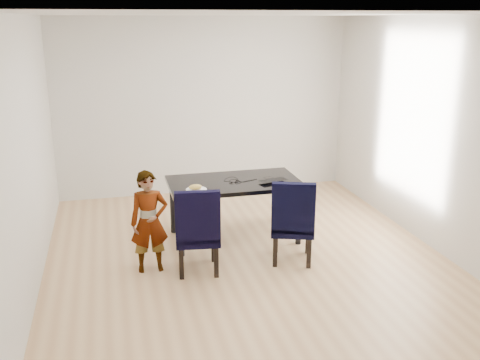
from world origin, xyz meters
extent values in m
cube|color=tan|center=(0.00, 0.00, -0.01)|extent=(4.50, 5.00, 0.01)
cube|color=white|center=(0.00, 0.00, 2.71)|extent=(4.50, 5.00, 0.01)
cube|color=silver|center=(0.00, 2.50, 1.35)|extent=(4.50, 0.01, 2.70)
cube|color=white|center=(0.00, -2.50, 1.35)|extent=(4.50, 0.01, 2.70)
cube|color=silver|center=(-2.25, 0.00, 1.35)|extent=(0.01, 5.00, 2.70)
cube|color=silver|center=(2.25, 0.00, 1.35)|extent=(0.01, 5.00, 2.70)
cube|color=black|center=(0.00, 0.50, 0.38)|extent=(1.60, 0.90, 0.75)
cube|color=black|center=(-0.59, -0.28, 0.49)|extent=(0.52, 0.54, 0.97)
cube|color=black|center=(0.49, -0.28, 0.49)|extent=(0.60, 0.62, 0.98)
imported|color=orange|center=(-1.09, -0.15, 0.56)|extent=(0.42, 0.28, 1.12)
cylinder|color=white|center=(-0.51, 0.25, 0.76)|extent=(0.29, 0.29, 0.01)
ellipsoid|color=#B99742|center=(-0.52, 0.24, 0.79)|extent=(0.17, 0.12, 0.06)
imported|color=black|center=(0.44, 0.39, 0.76)|extent=(0.39, 0.31, 0.03)
torus|color=black|center=(0.00, 0.44, 0.75)|extent=(0.16, 0.16, 0.01)
camera|label=1|loc=(-1.45, -5.59, 2.65)|focal=40.00mm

